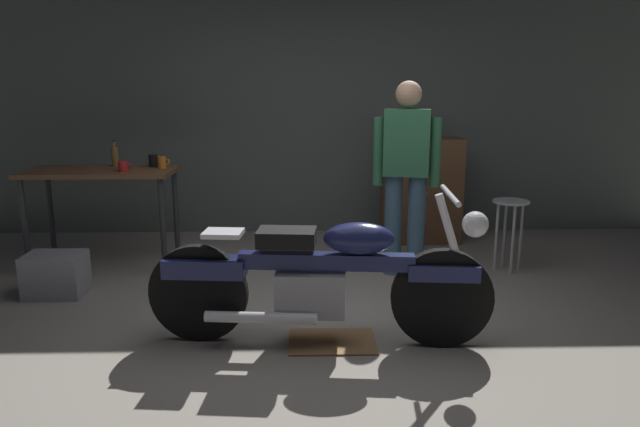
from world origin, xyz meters
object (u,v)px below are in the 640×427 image
object	(u,v)px
motorcycle	(321,276)
shop_stool	(510,216)
storage_bin	(56,275)
bottle	(115,156)
person_standing	(406,170)
mug_orange_travel	(162,162)
mug_black_matte	(153,161)
mug_red_diner	(123,166)
wooden_dresser	(421,190)

from	to	relation	value
motorcycle	shop_stool	world-z (taller)	motorcycle
storage_bin	bottle	world-z (taller)	bottle
person_standing	mug_orange_travel	bearing A→B (deg)	4.19
mug_black_matte	storage_bin	bearing A→B (deg)	-121.79
storage_bin	bottle	xyz separation A→B (m)	(0.22, 0.97, 0.83)
storage_bin	person_standing	bearing A→B (deg)	9.25
motorcycle	bottle	size ratio (longest dim) A/B	9.08
person_standing	mug_red_diner	size ratio (longest dim) A/B	14.89
motorcycle	mug_black_matte	size ratio (longest dim) A/B	18.61
person_standing	shop_stool	size ratio (longest dim) A/B	2.61
mug_orange_travel	bottle	xyz separation A→B (m)	(-0.47, 0.15, 0.04)
shop_stool	mug_black_matte	size ratio (longest dim) A/B	5.44
motorcycle	mug_orange_travel	world-z (taller)	mug_orange_travel
wooden_dresser	mug_black_matte	size ratio (longest dim) A/B	9.36
storage_bin	mug_black_matte	size ratio (longest dim) A/B	3.74
mug_red_diner	mug_orange_travel	world-z (taller)	mug_orange_travel
shop_stool	mug_orange_travel	distance (m)	3.15
mug_black_matte	bottle	distance (m)	0.37
shop_stool	mug_red_diner	world-z (taller)	mug_red_diner
mug_red_diner	shop_stool	bearing A→B (deg)	-1.25
shop_stool	mug_orange_travel	xyz separation A→B (m)	(-3.10, 0.27, 0.46)
wooden_dresser	mug_red_diner	bearing A→B (deg)	-160.73
wooden_dresser	storage_bin	size ratio (longest dim) A/B	2.50
person_standing	mug_black_matte	size ratio (longest dim) A/B	14.21
mug_black_matte	mug_orange_travel	bearing A→B (deg)	-46.97
motorcycle	mug_black_matte	xyz separation A→B (m)	(-1.49, 1.87, 0.51)
storage_bin	mug_red_diner	xyz separation A→B (m)	(0.39, 0.62, 0.77)
storage_bin	bottle	bearing A→B (deg)	77.46
wooden_dresser	mug_black_matte	world-z (taller)	wooden_dresser
person_standing	shop_stool	xyz separation A→B (m)	(0.95, 0.09, -0.43)
mug_black_matte	mug_orange_travel	distance (m)	0.16
mug_red_diner	mug_black_matte	xyz separation A→B (m)	(0.18, 0.31, 0.01)
wooden_dresser	bottle	size ratio (longest dim) A/B	4.56
motorcycle	wooden_dresser	xyz separation A→B (m)	(1.13, 2.54, 0.10)
shop_stool	wooden_dresser	world-z (taller)	wooden_dresser
mug_red_diner	bottle	distance (m)	0.39
shop_stool	mug_black_matte	distance (m)	3.27
mug_orange_travel	shop_stool	bearing A→B (deg)	-4.90
storage_bin	mug_red_diner	bearing A→B (deg)	57.69
shop_stool	mug_black_matte	xyz separation A→B (m)	(-3.21, 0.38, 0.46)
mug_orange_travel	bottle	bearing A→B (deg)	161.81
bottle	storage_bin	bearing A→B (deg)	-102.54
motorcycle	mug_orange_travel	xyz separation A→B (m)	(-1.39, 1.75, 0.50)
motorcycle	storage_bin	distance (m)	2.29
wooden_dresser	person_standing	bearing A→B (deg)	-107.93
shop_stool	bottle	size ratio (longest dim) A/B	2.66
motorcycle	person_standing	xyz separation A→B (m)	(0.76, 1.40, 0.48)
person_standing	shop_stool	world-z (taller)	person_standing
person_standing	mug_black_matte	bearing A→B (deg)	1.79
shop_stool	mug_black_matte	bearing A→B (deg)	173.22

